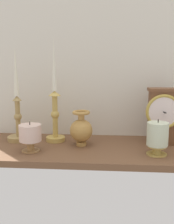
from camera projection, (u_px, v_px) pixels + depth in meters
ground_plane at (94, 150)px, 108.03cm from camera, size 100.00×36.00×2.40cm
back_wall at (97, 63)px, 119.88cm from camera, size 120.00×2.00×65.00cm
mantel_clock at (162, 115)px, 109.52cm from camera, size 13.86×9.47×22.83cm
candlestick_tall_left at (55, 109)px, 113.19cm from camera, size 7.97×7.97×42.94cm
candlestick_tall_center at (18, 114)px, 114.47cm from camera, size 9.58×9.58×38.95cm
brass_vase_bulbous at (81, 129)px, 108.39cm from camera, size 9.12×9.12×14.12cm
pillar_candle_front at (157, 137)px, 97.77cm from camera, size 7.66×7.66×13.08cm
pillar_candle_near_clock at (30, 135)px, 101.71cm from camera, size 8.35×8.35×11.37cm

